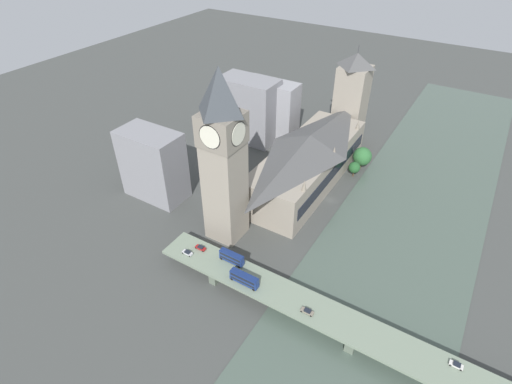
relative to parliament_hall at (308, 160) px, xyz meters
The scene contains 17 objects.
ground_plane 22.88m from the parliament_hall, 154.43° to the left, with size 600.00×600.00×0.00m, color #424442.
river_water 55.60m from the parliament_hall, behind, with size 61.34×360.00×0.30m, color #47564C.
parliament_hall is the anchor object (origin of this frame).
clock_tower 60.45m from the parliament_hall, 76.79° to the left, with size 15.01×15.01×73.85m.
victoria_tower 55.70m from the parliament_hall, 89.94° to the right, with size 16.26×16.26×55.33m.
road_bridge 92.07m from the parliament_hall, 125.61° to the left, with size 154.69×13.20×6.44m.
double_decker_bus_lead 71.64m from the parliament_hall, 92.12° to the left, with size 10.01×2.47×4.61m.
double_decker_bus_mid 78.87m from the parliament_hall, 99.05° to the left, with size 11.19×2.54×4.63m.
car_northbound_tail 86.03m from the parliament_hall, 115.64° to the left, with size 4.45×1.80×1.41m.
car_southbound_lead 109.59m from the parliament_hall, 139.26° to the left, with size 3.89×1.77×1.35m.
car_southbound_tail 78.60m from the parliament_hall, 79.40° to the left, with size 4.27×1.85×1.42m.
car_southbound_extra 73.46m from the parliament_hall, 80.78° to the left, with size 4.40×1.76×1.48m.
city_block_west 75.15m from the parliament_hall, 39.55° to the left, with size 29.41×16.48×34.01m.
city_block_center 55.81m from the parliament_hall, 25.58° to the right, with size 33.39×18.40×37.11m.
city_block_east 53.22m from the parliament_hall, 39.64° to the right, with size 31.90×14.10×33.97m.
tree_embankment_near 33.55m from the parliament_hall, 125.71° to the right, with size 9.83×9.83×12.44m.
tree_embankment_mid 26.73m from the parliament_hall, 136.96° to the right, with size 6.00×6.00×8.54m.
Camera 1 is at (-49.30, 149.03, 118.24)m, focal length 28.00 mm.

